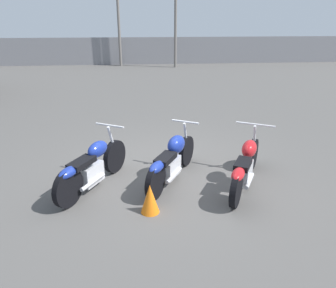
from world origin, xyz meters
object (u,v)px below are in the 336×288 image
Objects in this scene: motorcycle_slot_0 at (92,167)px; traffic_cone_near at (150,199)px; motorcycle_slot_1 at (172,160)px; motorcycle_slot_2 at (246,165)px.

traffic_cone_near is (0.99, -0.87, -0.18)m from motorcycle_slot_0.
motorcycle_slot_0 is 0.98× the size of motorcycle_slot_1.
motorcycle_slot_1 is at bearing 35.75° from motorcycle_slot_0.
motorcycle_slot_0 reaches higher than traffic_cone_near.
traffic_cone_near is at bearing -84.56° from motorcycle_slot_1.
traffic_cone_near is (-1.75, -0.71, -0.17)m from motorcycle_slot_2.
motorcycle_slot_2 is at bearing 22.02° from traffic_cone_near.
motorcycle_slot_0 is at bearing 138.82° from traffic_cone_near.
motorcycle_slot_1 is 1.14m from traffic_cone_near.
motorcycle_slot_2 is (1.30, -0.33, -0.02)m from motorcycle_slot_1.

